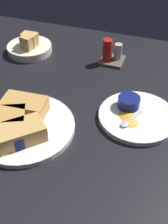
# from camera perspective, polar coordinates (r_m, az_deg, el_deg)

# --- Properties ---
(ground_plane) EXTENTS (1.10, 1.10, 0.03)m
(ground_plane) POSITION_cam_1_polar(r_m,az_deg,el_deg) (0.97, -5.98, 1.06)
(ground_plane) COLOR black
(plate_sandwich_main) EXTENTS (0.30, 0.30, 0.02)m
(plate_sandwich_main) POSITION_cam_1_polar(r_m,az_deg,el_deg) (0.88, -11.42, -2.87)
(plate_sandwich_main) COLOR white
(plate_sandwich_main) RESTS_ON ground_plane
(sandwich_half_near) EXTENTS (0.14, 0.08, 0.05)m
(sandwich_half_near) POSITION_cam_1_polar(r_m,az_deg,el_deg) (0.90, -11.33, 1.07)
(sandwich_half_near) COLOR tan
(sandwich_half_near) RESTS_ON plate_sandwich_main
(sandwich_half_far) EXTENTS (0.15, 0.12, 0.05)m
(sandwich_half_far) POSITION_cam_1_polar(r_m,az_deg,el_deg) (0.87, -15.35, -1.43)
(sandwich_half_far) COLOR tan
(sandwich_half_far) RESTS_ON plate_sandwich_main
(sandwich_half_extra) EXTENTS (0.15, 0.15, 0.05)m
(sandwich_half_extra) POSITION_cam_1_polar(r_m,az_deg,el_deg) (0.82, -12.11, -3.95)
(sandwich_half_extra) COLOR tan
(sandwich_half_extra) RESTS_ON plate_sandwich_main
(ramekin_dark_sauce) EXTENTS (0.07, 0.07, 0.04)m
(ramekin_dark_sauce) POSITION_cam_1_polar(r_m,az_deg,el_deg) (0.82, -12.85, -4.69)
(ramekin_dark_sauce) COLOR #0C144C
(ramekin_dark_sauce) RESTS_ON plate_sandwich_main
(spoon_by_dark_ramekin) EXTENTS (0.05, 0.10, 0.01)m
(spoon_by_dark_ramekin) POSITION_cam_1_polar(r_m,az_deg,el_deg) (0.87, -12.38, -2.76)
(spoon_by_dark_ramekin) COLOR silver
(spoon_by_dark_ramekin) RESTS_ON plate_sandwich_main
(plate_chips_companion) EXTENTS (0.24, 0.24, 0.02)m
(plate_chips_companion) POSITION_cam_1_polar(r_m,az_deg,el_deg) (0.91, 10.18, -0.88)
(plate_chips_companion) COLOR white
(plate_chips_companion) RESTS_ON ground_plane
(ramekin_light_gravy) EXTENTS (0.07, 0.07, 0.03)m
(ramekin_light_gravy) POSITION_cam_1_polar(r_m,az_deg,el_deg) (0.92, 8.59, 1.96)
(ramekin_light_gravy) COLOR navy
(ramekin_light_gravy) RESTS_ON plate_chips_companion
(spoon_by_gravy_ramekin) EXTENTS (0.05, 0.10, 0.01)m
(spoon_by_gravy_ramekin) POSITION_cam_1_polar(r_m,az_deg,el_deg) (0.87, 8.36, -1.88)
(spoon_by_gravy_ramekin) COLOR silver
(spoon_by_gravy_ramekin) RESTS_ON plate_chips_companion
(plantain_chip_scatter) EXTENTS (0.08, 0.15, 0.01)m
(plantain_chip_scatter) POSITION_cam_1_polar(r_m,az_deg,el_deg) (0.90, 8.42, -0.17)
(plantain_chip_scatter) COLOR gold
(plantain_chip_scatter) RESTS_ON plate_chips_companion
(bread_basket_rear) EXTENTS (0.18, 0.18, 0.08)m
(bread_basket_rear) POSITION_cam_1_polar(r_m,az_deg,el_deg) (1.24, -10.39, 12.19)
(bread_basket_rear) COLOR silver
(bread_basket_rear) RESTS_ON ground_plane
(condiment_caddy) EXTENTS (0.09, 0.09, 0.10)m
(condiment_caddy) POSITION_cam_1_polar(r_m,az_deg,el_deg) (1.16, 5.25, 11.03)
(condiment_caddy) COLOR brown
(condiment_caddy) RESTS_ON ground_plane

